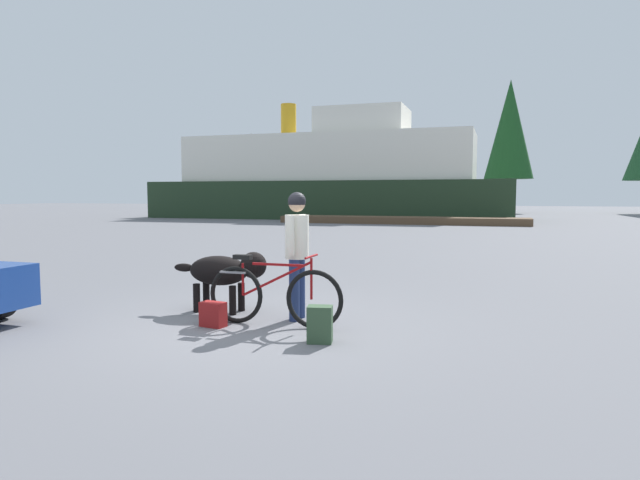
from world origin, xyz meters
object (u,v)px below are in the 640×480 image
at_px(bicycle, 273,295).
at_px(handbag_pannier, 213,314).
at_px(sailboat_moored, 252,208).
at_px(dog, 225,271).
at_px(backpack, 320,324).
at_px(ferry_boat, 330,178).
at_px(person_cyclist, 297,243).

xyz_separation_m(bicycle, handbag_pannier, (-0.72, -0.27, -0.24)).
bearing_deg(handbag_pannier, bicycle, 20.80).
bearing_deg(handbag_pannier, sailboat_moored, 114.35).
relative_size(dog, sailboat_moored, 0.19).
distance_m(dog, sailboat_moored, 40.39).
height_order(backpack, ferry_boat, ferry_boat).
height_order(handbag_pannier, ferry_boat, ferry_boat).
height_order(person_cyclist, handbag_pannier, person_cyclist).
distance_m(handbag_pannier, sailboat_moored, 41.27).
xyz_separation_m(ferry_boat, sailboat_moored, (-8.87, 5.94, -2.35)).
relative_size(bicycle, ferry_boat, 0.07).
height_order(handbag_pannier, sailboat_moored, sailboat_moored).
bearing_deg(person_cyclist, handbag_pannier, -140.39).
bearing_deg(sailboat_moored, backpack, -63.92).
xyz_separation_m(backpack, handbag_pannier, (-1.53, 0.30, -0.05)).
xyz_separation_m(person_cyclist, sailboat_moored, (-17.89, 36.87, -0.55)).
relative_size(handbag_pannier, ferry_boat, 0.01).
xyz_separation_m(bicycle, sailboat_moored, (-17.73, 37.32, 0.08)).
relative_size(person_cyclist, ferry_boat, 0.07).
xyz_separation_m(dog, sailboat_moored, (-16.74, 36.75, -0.11)).
bearing_deg(dog, handbag_pannier, -72.25).
height_order(bicycle, handbag_pannier, bicycle).
distance_m(bicycle, ferry_boat, 32.70).
bearing_deg(handbag_pannier, person_cyclist, 39.61).
relative_size(backpack, ferry_boat, 0.02).
bearing_deg(sailboat_moored, dog, -65.51).
xyz_separation_m(bicycle, backpack, (0.81, -0.57, -0.19)).
xyz_separation_m(bicycle, ferry_boat, (-8.86, 31.38, 2.43)).
distance_m(person_cyclist, handbag_pannier, 1.43).
xyz_separation_m(dog, handbag_pannier, (0.27, -0.84, -0.43)).
bearing_deg(bicycle, sailboat_moored, 115.41).
bearing_deg(sailboat_moored, handbag_pannier, -65.65).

